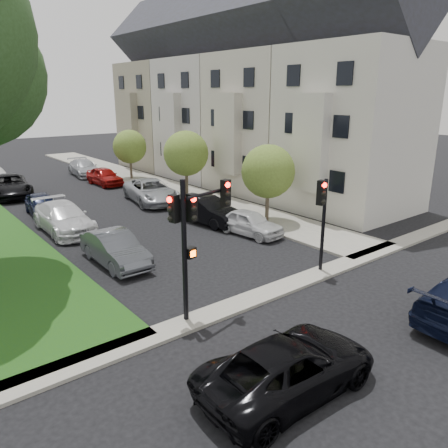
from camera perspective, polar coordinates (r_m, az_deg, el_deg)
ground at (r=15.59m, az=11.72°, el=-11.26°), size 140.00×140.00×0.00m
sidewalk_right at (r=37.73m, az=-9.99°, el=5.53°), size 3.50×44.00×0.12m
sidewalk_cross at (r=16.76m, az=6.46°, el=-8.70°), size 60.00×1.00×0.12m
house_a at (r=28.58m, az=16.65°, el=15.48°), size 7.70×7.55×15.97m
house_b at (r=33.50m, az=5.76°, el=16.15°), size 7.70×7.55×15.97m
house_c at (r=39.25m, az=-2.17°, el=16.29°), size 7.70×7.55×15.97m
house_d at (r=45.51m, az=-8.01°, el=16.21°), size 7.70×7.55×15.97m
small_tree_a at (r=24.73m, az=5.78°, el=6.84°), size 3.02×3.02×4.53m
small_tree_b at (r=31.12m, az=-4.99°, el=9.16°), size 3.17×3.17×4.75m
small_tree_c at (r=38.63m, az=-12.22°, el=9.84°), size 2.85×2.85×4.27m
traffic_signal_main at (r=13.70m, az=-4.04°, el=-0.04°), size 2.33×0.65×4.76m
traffic_signal_secondary at (r=17.95m, az=12.72°, el=1.94°), size 0.53×0.43×3.97m
car_cross_near at (r=11.55m, az=8.47°, el=-17.94°), size 5.00×2.39×1.38m
car_parked_0 at (r=23.08m, az=3.37°, el=0.17°), size 2.03×4.04×1.32m
car_parked_1 at (r=25.08m, az=-2.18°, el=1.77°), size 2.18×4.76×1.51m
car_parked_2 at (r=30.36m, az=-9.47°, el=4.25°), size 3.56×6.02×1.57m
car_parked_3 at (r=37.10m, az=-15.33°, el=6.03°), size 1.82×4.25×1.43m
car_parked_4 at (r=41.83m, az=-17.79°, el=6.99°), size 2.54×5.16×1.44m
car_parked_5 at (r=19.62m, az=-14.04°, el=-3.14°), size 1.54×4.39×1.44m
car_parked_6 at (r=25.03m, az=-20.21°, el=0.75°), size 2.25×5.38×1.55m
car_parked_7 at (r=29.06m, az=-22.66°, el=2.39°), size 1.96×4.10×1.35m
car_parked_8 at (r=35.29m, az=-26.25°, el=4.51°), size 3.30×6.02×1.60m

